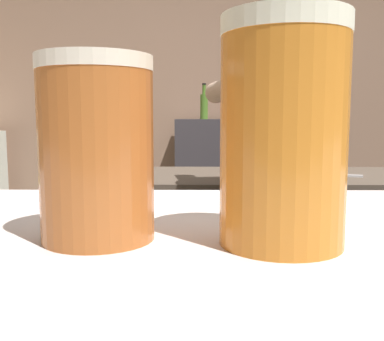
{
  "coord_description": "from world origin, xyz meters",
  "views": [
    {
      "loc": [
        -0.29,
        -1.3,
        1.16
      ],
      "look_at": [
        -0.29,
        -0.75,
        1.1
      ],
      "focal_mm": 41.38,
      "sensor_mm": 36.0,
      "label": 1
    }
  ],
  "objects_px": {
    "chefs_knife": "(332,175)",
    "pint_glass_near": "(97,149)",
    "bottle_soy": "(204,105)",
    "bottle_vinegar": "(279,109)",
    "mixing_bowl": "(252,168)",
    "pint_glass_far": "(283,133)",
    "bottle_olive_oil": "(227,109)",
    "bartender": "(285,176)"
  },
  "relations": [
    {
      "from": "chefs_knife",
      "to": "pint_glass_near",
      "type": "xyz_separation_m",
      "value": [
        -0.64,
        -1.54,
        0.22
      ]
    },
    {
      "from": "pint_glass_far",
      "to": "bottle_olive_oil",
      "type": "height_order",
      "value": "bottle_olive_oil"
    },
    {
      "from": "pint_glass_near",
      "to": "mixing_bowl",
      "type": "bearing_deg",
      "value": 79.0
    },
    {
      "from": "bartender",
      "to": "bottle_olive_oil",
      "type": "bearing_deg",
      "value": -6.59
    },
    {
      "from": "bartender",
      "to": "chefs_knife",
      "type": "xyz_separation_m",
      "value": [
        0.28,
        0.4,
        -0.05
      ]
    },
    {
      "from": "mixing_bowl",
      "to": "bartender",
      "type": "bearing_deg",
      "value": -83.65
    },
    {
      "from": "mixing_bowl",
      "to": "bottle_vinegar",
      "type": "xyz_separation_m",
      "value": [
        0.37,
        1.42,
        0.28
      ]
    },
    {
      "from": "chefs_knife",
      "to": "bartender",
      "type": "bearing_deg",
      "value": -108.72
    },
    {
      "from": "bartender",
      "to": "pint_glass_far",
      "type": "bearing_deg",
      "value": 159.64
    },
    {
      "from": "chefs_knife",
      "to": "bottle_olive_oil",
      "type": "distance_m",
      "value": 1.45
    },
    {
      "from": "bottle_soy",
      "to": "bottle_olive_oil",
      "type": "bearing_deg",
      "value": 9.99
    },
    {
      "from": "bottle_olive_oil",
      "to": "chefs_knife",
      "type": "bearing_deg",
      "value": -75.62
    },
    {
      "from": "mixing_bowl",
      "to": "chefs_knife",
      "type": "height_order",
      "value": "mixing_bowl"
    },
    {
      "from": "bartender",
      "to": "bottle_vinegar",
      "type": "xyz_separation_m",
      "value": [
        0.32,
        1.88,
        0.25
      ]
    },
    {
      "from": "bottle_vinegar",
      "to": "bottle_olive_oil",
      "type": "distance_m",
      "value": 0.4
    },
    {
      "from": "bottle_vinegar",
      "to": "bottle_olive_oil",
      "type": "xyz_separation_m",
      "value": [
        -0.39,
        -0.1,
        -0.01
      ]
    },
    {
      "from": "mixing_bowl",
      "to": "chefs_knife",
      "type": "bearing_deg",
      "value": -8.6
    },
    {
      "from": "bartender",
      "to": "pint_glass_near",
      "type": "height_order",
      "value": "bartender"
    },
    {
      "from": "mixing_bowl",
      "to": "chefs_knife",
      "type": "xyz_separation_m",
      "value": [
        0.33,
        -0.05,
        -0.02
      ]
    },
    {
      "from": "pint_glass_far",
      "to": "bottle_soy",
      "type": "xyz_separation_m",
      "value": [
        -0.01,
        2.89,
        0.1
      ]
    },
    {
      "from": "chefs_knife",
      "to": "pint_glass_far",
      "type": "bearing_deg",
      "value": -92.38
    },
    {
      "from": "chefs_knife",
      "to": "pint_glass_far",
      "type": "height_order",
      "value": "pint_glass_far"
    },
    {
      "from": "bartender",
      "to": "bottle_soy",
      "type": "bearing_deg",
      "value": -1.11
    },
    {
      "from": "pint_glass_far",
      "to": "chefs_knife",
      "type": "bearing_deg",
      "value": 71.75
    },
    {
      "from": "pint_glass_near",
      "to": "bottle_olive_oil",
      "type": "xyz_separation_m",
      "value": [
        0.29,
        2.91,
        0.08
      ]
    },
    {
      "from": "bottle_vinegar",
      "to": "bottle_soy",
      "type": "bearing_deg",
      "value": -166.52
    },
    {
      "from": "chefs_knife",
      "to": "bottle_vinegar",
      "type": "height_order",
      "value": "bottle_vinegar"
    },
    {
      "from": "bottle_soy",
      "to": "bottle_vinegar",
      "type": "bearing_deg",
      "value": 13.48
    },
    {
      "from": "bartender",
      "to": "bottle_vinegar",
      "type": "relative_size",
      "value": 8.71
    },
    {
      "from": "bartender",
      "to": "pint_glass_near",
      "type": "xyz_separation_m",
      "value": [
        -0.36,
        -1.13,
        0.17
      ]
    },
    {
      "from": "bottle_soy",
      "to": "bottle_vinegar",
      "type": "relative_size",
      "value": 1.31
    },
    {
      "from": "mixing_bowl",
      "to": "bottle_olive_oil",
      "type": "bearing_deg",
      "value": 90.93
    },
    {
      "from": "bottle_olive_oil",
      "to": "bartender",
      "type": "bearing_deg",
      "value": -87.67
    },
    {
      "from": "pint_glass_near",
      "to": "bottle_soy",
      "type": "distance_m",
      "value": 2.88
    },
    {
      "from": "mixing_bowl",
      "to": "bottle_vinegar",
      "type": "bearing_deg",
      "value": 75.53
    },
    {
      "from": "bartender",
      "to": "chefs_knife",
      "type": "height_order",
      "value": "bartender"
    },
    {
      "from": "bartender",
      "to": "bottle_olive_oil",
      "type": "relative_size",
      "value": 9.34
    },
    {
      "from": "bottle_vinegar",
      "to": "mixing_bowl",
      "type": "bearing_deg",
      "value": -104.47
    },
    {
      "from": "mixing_bowl",
      "to": "pint_glass_far",
      "type": "xyz_separation_m",
      "value": [
        -0.18,
        -1.6,
        0.21
      ]
    },
    {
      "from": "bottle_soy",
      "to": "chefs_knife",
      "type": "bearing_deg",
      "value": -68.85
    },
    {
      "from": "chefs_knife",
      "to": "pint_glass_near",
      "type": "bearing_deg",
      "value": -96.68
    },
    {
      "from": "bartender",
      "to": "mixing_bowl",
      "type": "height_order",
      "value": "bartender"
    }
  ]
}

